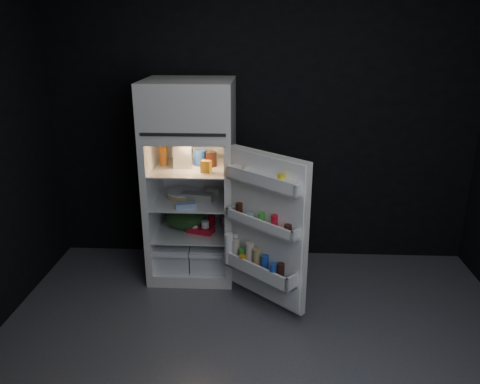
# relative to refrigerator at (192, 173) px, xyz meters

# --- Properties ---
(floor) EXTENTS (4.00, 3.40, 0.00)m
(floor) POSITION_rel_refrigerator_xyz_m (0.63, -1.32, -0.96)
(floor) COLOR #57575D
(floor) RESTS_ON ground
(wall_back) EXTENTS (4.00, 0.00, 2.70)m
(wall_back) POSITION_rel_refrigerator_xyz_m (0.63, 0.38, 0.39)
(wall_back) COLOR black
(wall_back) RESTS_ON ground
(wall_front) EXTENTS (4.00, 0.00, 2.70)m
(wall_front) POSITION_rel_refrigerator_xyz_m (0.63, -3.02, 0.39)
(wall_front) COLOR black
(wall_front) RESTS_ON ground
(refrigerator) EXTENTS (0.76, 0.71, 1.78)m
(refrigerator) POSITION_rel_refrigerator_xyz_m (0.00, 0.00, 0.00)
(refrigerator) COLOR white
(refrigerator) RESTS_ON ground
(fridge_door) EXTENTS (0.67, 0.62, 1.22)m
(fridge_door) POSITION_rel_refrigerator_xyz_m (0.65, -0.62, -0.27)
(fridge_door) COLOR white
(fridge_door) RESTS_ON ground
(milk_jug) EXTENTS (0.16, 0.16, 0.24)m
(milk_jug) POSITION_rel_refrigerator_xyz_m (-0.07, -0.04, 0.19)
(milk_jug) COLOR white
(milk_jug) RESTS_ON refrigerator
(mayo_jar) EXTENTS (0.12, 0.12, 0.14)m
(mayo_jar) POSITION_rel_refrigerator_xyz_m (0.08, 0.04, 0.14)
(mayo_jar) COLOR #1B3E95
(mayo_jar) RESTS_ON refrigerator
(jam_jar) EXTENTS (0.13, 0.13, 0.13)m
(jam_jar) POSITION_rel_refrigerator_xyz_m (0.18, -0.00, 0.14)
(jam_jar) COLOR black
(jam_jar) RESTS_ON refrigerator
(amber_bottle) EXTENTS (0.09, 0.09, 0.22)m
(amber_bottle) POSITION_rel_refrigerator_xyz_m (-0.25, 0.02, 0.18)
(amber_bottle) COLOR orange
(amber_bottle) RESTS_ON refrigerator
(small_carton) EXTENTS (0.10, 0.08, 0.10)m
(small_carton) POSITION_rel_refrigerator_xyz_m (0.15, -0.18, 0.12)
(small_carton) COLOR orange
(small_carton) RESTS_ON refrigerator
(egg_carton) EXTENTS (0.30, 0.16, 0.07)m
(egg_carton) POSITION_rel_refrigerator_xyz_m (0.06, -0.08, -0.19)
(egg_carton) COLOR gray
(egg_carton) RESTS_ON refrigerator
(pie) EXTENTS (0.33, 0.33, 0.04)m
(pie) POSITION_rel_refrigerator_xyz_m (-0.08, 0.04, -0.21)
(pie) COLOR tan
(pie) RESTS_ON refrigerator
(flat_package) EXTENTS (0.19, 0.12, 0.04)m
(flat_package) POSITION_rel_refrigerator_xyz_m (-0.02, -0.25, -0.21)
(flat_package) COLOR #7D9CC2
(flat_package) RESTS_ON refrigerator
(wrapped_pkg) EXTENTS (0.13, 0.11, 0.05)m
(wrapped_pkg) POSITION_rel_refrigerator_xyz_m (0.17, 0.13, -0.20)
(wrapped_pkg) COLOR beige
(wrapped_pkg) RESTS_ON refrigerator
(produce_bag) EXTENTS (0.37, 0.32, 0.20)m
(produce_bag) POSITION_rel_refrigerator_xyz_m (-0.07, -0.01, -0.43)
(produce_bag) COLOR #193815
(produce_bag) RESTS_ON refrigerator
(yogurt_tray) EXTENTS (0.26, 0.19, 0.05)m
(yogurt_tray) POSITION_rel_refrigerator_xyz_m (0.08, -0.10, -0.50)
(yogurt_tray) COLOR #B70F1F
(yogurt_tray) RESTS_ON refrigerator
(small_can_red) EXTENTS (0.08, 0.08, 0.09)m
(small_can_red) POSITION_rel_refrigerator_xyz_m (0.16, 0.09, -0.48)
(small_can_red) COLOR #B70F1F
(small_can_red) RESTS_ON refrigerator
(small_can_silver) EXTENTS (0.09, 0.09, 0.09)m
(small_can_silver) POSITION_rel_refrigerator_xyz_m (0.27, 0.09, -0.48)
(small_can_silver) COLOR #B5B6BA
(small_can_silver) RESTS_ON refrigerator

